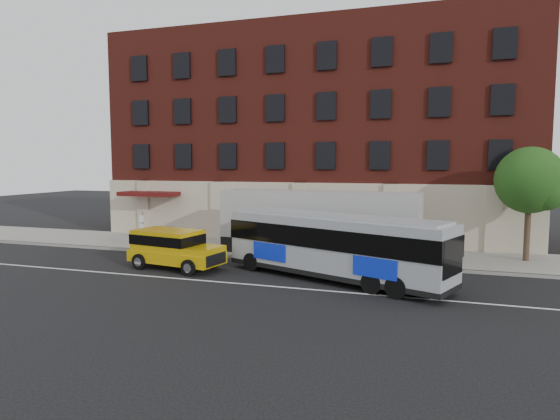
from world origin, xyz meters
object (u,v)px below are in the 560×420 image
(street_tree, at_px, (530,183))
(city_bus, at_px, (334,244))
(shipping_container, at_px, (317,225))
(sign_pole, at_px, (142,228))
(yellow_suv, at_px, (173,247))

(street_tree, xyz_separation_m, city_bus, (-9.29, -6.95, -2.71))
(shipping_container, bearing_deg, city_bus, -68.42)
(city_bus, distance_m, shipping_container, 5.45)
(street_tree, height_order, shipping_container, street_tree)
(shipping_container, bearing_deg, street_tree, 9.47)
(street_tree, distance_m, city_bus, 11.92)
(city_bus, bearing_deg, shipping_container, 111.58)
(city_bus, relative_size, shipping_container, 0.97)
(street_tree, bearing_deg, sign_pole, -171.39)
(sign_pole, distance_m, shipping_container, 10.85)
(yellow_suv, bearing_deg, street_tree, 21.56)
(city_bus, height_order, yellow_suv, city_bus)
(street_tree, bearing_deg, city_bus, -143.23)
(yellow_suv, bearing_deg, shipping_container, 38.43)
(sign_pole, distance_m, yellow_suv, 5.64)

